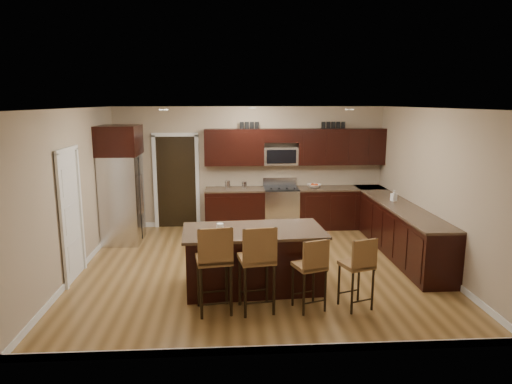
{
  "coord_description": "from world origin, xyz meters",
  "views": [
    {
      "loc": [
        -0.49,
        -7.43,
        2.81
      ],
      "look_at": [
        -0.0,
        0.4,
        1.25
      ],
      "focal_mm": 32.0,
      "sensor_mm": 36.0,
      "label": 1
    }
  ],
  "objects": [
    {
      "name": "refrigerator",
      "position": [
        -2.62,
        1.67,
        1.21
      ],
      "size": [
        0.79,
        0.94,
        2.35
      ],
      "color": "silver",
      "rests_on": "floor"
    },
    {
      "name": "wall_back",
      "position": [
        0.0,
        2.75,
        1.35
      ],
      "size": [
        6.0,
        0.0,
        6.0
      ],
      "primitive_type": "plane",
      "rotation": [
        1.57,
        0.0,
        0.0
      ],
      "color": "tan",
      "rests_on": "floor"
    },
    {
      "name": "floor",
      "position": [
        0.0,
        0.0,
        0.0
      ],
      "size": [
        6.0,
        6.0,
        0.0
      ],
      "primitive_type": "plane",
      "color": "olive",
      "rests_on": "ground"
    },
    {
      "name": "canister_short",
      "position": [
        -0.14,
        2.45,
        1.0
      ],
      "size": [
        0.11,
        0.11,
        0.15
      ],
      "primitive_type": "cylinder",
      "color": "silver",
      "rests_on": "base_cabinets"
    },
    {
      "name": "stool_right",
      "position": [
        0.62,
        -1.68,
        0.64
      ],
      "size": [
        0.48,
        0.48,
        1.02
      ],
      "rotation": [
        0.0,
        0.0,
        0.32
      ],
      "color": "brown",
      "rests_on": "floor"
    },
    {
      "name": "doorway",
      "position": [
        -1.65,
        2.73,
        1.03
      ],
      "size": [
        0.85,
        0.03,
        2.06
      ],
      "primitive_type": "cube",
      "color": "black",
      "rests_on": "floor"
    },
    {
      "name": "stool_left",
      "position": [
        -0.68,
        -1.7,
        0.76
      ],
      "size": [
        0.52,
        0.52,
        1.22
      ],
      "rotation": [
        0.0,
        0.0,
        0.16
      ],
      "color": "brown",
      "rests_on": "floor"
    },
    {
      "name": "stool_mid",
      "position": [
        -0.11,
        -1.7,
        0.76
      ],
      "size": [
        0.52,
        0.52,
        1.22
      ],
      "rotation": [
        0.0,
        0.0,
        0.16
      ],
      "color": "brown",
      "rests_on": "floor"
    },
    {
      "name": "floor_mat",
      "position": [
        0.91,
        1.55,
        0.01
      ],
      "size": [
        0.94,
        0.71,
        0.01
      ],
      "primitive_type": "cube",
      "rotation": [
        0.0,
        0.0,
        0.19
      ],
      "color": "brown",
      "rests_on": "floor"
    },
    {
      "name": "range",
      "position": [
        0.68,
        2.45,
        0.47
      ],
      "size": [
        0.76,
        0.64,
        1.11
      ],
      "color": "silver",
      "rests_on": "floor"
    },
    {
      "name": "fruit_bowl",
      "position": [
        1.42,
        2.45,
        0.96
      ],
      "size": [
        0.39,
        0.39,
        0.08
      ],
      "primitive_type": "imported",
      "rotation": [
        0.0,
        0.0,
        -0.29
      ],
      "color": "silver",
      "rests_on": "base_cabinets"
    },
    {
      "name": "wall_left",
      "position": [
        -3.0,
        0.0,
        1.35
      ],
      "size": [
        0.0,
        5.5,
        5.5
      ],
      "primitive_type": "plane",
      "rotation": [
        1.57,
        0.0,
        1.57
      ],
      "color": "tan",
      "rests_on": "floor"
    },
    {
      "name": "island_jar",
      "position": [
        -0.62,
        -0.84,
        0.97
      ],
      "size": [
        0.1,
        0.1,
        0.1
      ],
      "primitive_type": "cylinder",
      "color": "white",
      "rests_on": "island"
    },
    {
      "name": "canister_tall",
      "position": [
        -0.5,
        2.45,
        1.01
      ],
      "size": [
        0.12,
        0.12,
        0.18
      ],
      "primitive_type": "cylinder",
      "color": "silver",
      "rests_on": "base_cabinets"
    },
    {
      "name": "pantry_door",
      "position": [
        -2.98,
        -0.3,
        1.02
      ],
      "size": [
        0.03,
        0.8,
        2.04
      ],
      "primitive_type": "cube",
      "color": "white",
      "rests_on": "floor"
    },
    {
      "name": "soap_bottle",
      "position": [
        2.7,
        1.0,
        1.03
      ],
      "size": [
        0.12,
        0.12,
        0.21
      ],
      "primitive_type": "imported",
      "rotation": [
        0.0,
        0.0,
        0.32
      ],
      "color": "#B2B2B2",
      "rests_on": "base_cabinets"
    },
    {
      "name": "base_cabinets",
      "position": [
        1.9,
        1.45,
        0.46
      ],
      "size": [
        4.02,
        3.96,
        0.92
      ],
      "color": "black",
      "rests_on": "floor"
    },
    {
      "name": "letter_decor",
      "position": [
        0.9,
        2.58,
        2.29
      ],
      "size": [
        2.2,
        0.03,
        0.15
      ],
      "primitive_type": null,
      "color": "black",
      "rests_on": "upper_cabinets"
    },
    {
      "name": "microwave",
      "position": [
        0.68,
        2.6,
        1.62
      ],
      "size": [
        0.76,
        0.31,
        0.4
      ],
      "primitive_type": "cube",
      "color": "silver",
      "rests_on": "upper_cabinets"
    },
    {
      "name": "wall_right",
      "position": [
        3.0,
        0.0,
        1.35
      ],
      "size": [
        0.0,
        5.5,
        5.5
      ],
      "primitive_type": "plane",
      "rotation": [
        1.57,
        0.0,
        -1.57
      ],
      "color": "tan",
      "rests_on": "floor"
    },
    {
      "name": "ceiling",
      "position": [
        0.0,
        0.0,
        2.7
      ],
      "size": [
        6.0,
        6.0,
        0.0
      ],
      "primitive_type": "plane",
      "rotation": [
        3.14,
        0.0,
        0.0
      ],
      "color": "silver",
      "rests_on": "wall_back"
    },
    {
      "name": "stool_extra",
      "position": [
        1.27,
        -1.68,
        0.64
      ],
      "size": [
        0.48,
        0.48,
        1.02
      ],
      "rotation": [
        0.0,
        0.0,
        0.32
      ],
      "color": "brown",
      "rests_on": "floor"
    },
    {
      "name": "island",
      "position": [
        -0.12,
        -0.84,
        0.43
      ],
      "size": [
        2.17,
        1.24,
        0.92
      ],
      "rotation": [
        0.0,
        0.0,
        0.07
      ],
      "color": "black",
      "rests_on": "floor"
    },
    {
      "name": "upper_cabinets",
      "position": [
        1.04,
        2.58,
        1.84
      ],
      "size": [
        4.0,
        0.33,
        0.8
      ],
      "color": "black",
      "rests_on": "wall_back"
    }
  ]
}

